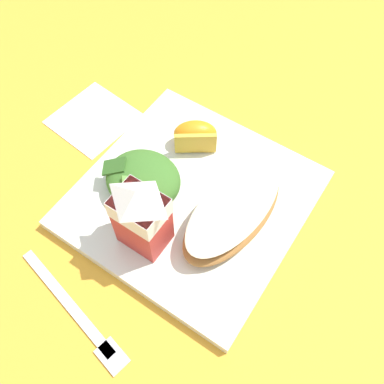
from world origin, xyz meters
TOP-DOWN VIEW (x-y plane):
  - ground at (0.00, 0.00)m, footprint 3.00×3.00m
  - white_plate at (0.00, 0.00)m, footprint 0.28×0.28m
  - cheesy_pizza_bread at (-0.06, -0.00)m, footprint 0.10×0.18m
  - green_salad_pile at (0.06, 0.02)m, footprint 0.11×0.09m
  - milk_carton at (0.01, 0.08)m, footprint 0.06×0.05m
  - orange_wedge_front at (0.04, -0.07)m, footprint 0.07×0.06m
  - paper_napkin at (0.21, -0.04)m, footprint 0.12×0.12m
  - metal_fork at (0.02, 0.20)m, footprint 0.19×0.06m

SIDE VIEW (x-z plane):
  - ground at x=0.00m, z-range 0.00..0.00m
  - paper_napkin at x=0.21m, z-range 0.00..0.00m
  - metal_fork at x=0.02m, z-range 0.00..0.01m
  - white_plate at x=0.00m, z-range 0.00..0.02m
  - cheesy_pizza_bread at x=-0.06m, z-range 0.02..0.05m
  - orange_wedge_front at x=0.04m, z-range 0.02..0.06m
  - green_salad_pile at x=0.06m, z-range 0.01..0.06m
  - milk_carton at x=0.01m, z-range 0.02..0.13m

